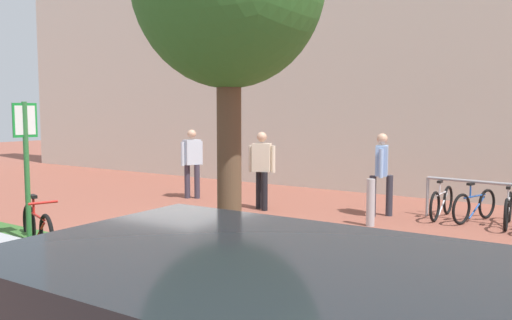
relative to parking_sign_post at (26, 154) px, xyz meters
The scene contains 11 objects.
ground_plane 2.81m from the parking_sign_post, 49.63° to the left, with size 60.00×60.00×0.00m, color brown.
building_facade 9.85m from the parking_sign_post, 80.42° to the left, with size 28.00×1.20×10.00m, color beige.
planter_strip 1.74m from the parking_sign_post, ahead, with size 7.00×1.10×0.16m, color #336028.
parking_sign_post is the anchor object (origin of this frame).
bike_at_sign 1.18m from the parking_sign_post, 65.32° to the left, with size 1.61×0.63×0.86m.
bike_rack_cluster 8.52m from the parking_sign_post, 46.39° to the left, with size 3.19×1.85×0.83m.
bollard_steel 6.06m from the parking_sign_post, 52.09° to the left, with size 0.16×0.16×0.90m, color #ADADB2.
person_casual_tan 6.71m from the parking_sign_post, 58.64° to the left, with size 0.40×0.58×1.72m.
person_suited_dark 3.96m from the parking_sign_post, 75.03° to the left, with size 0.48×0.52×1.72m.
person_shirt_white 5.08m from the parking_sign_post, 78.27° to the left, with size 0.58×0.36×1.72m.
person_shirt_blue 5.41m from the parking_sign_post, 103.44° to the left, with size 0.36×0.58×1.72m.
Camera 1 is at (5.85, -6.42, 2.16)m, focal length 36.86 mm.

